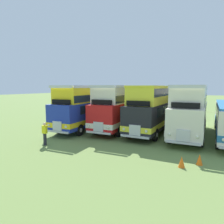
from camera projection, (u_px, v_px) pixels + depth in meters
ground_plane at (153, 132)px, 20.15m from camera, size 200.00×200.00×0.00m
bus_first_in_row at (92, 105)px, 22.55m from camera, size 2.66×11.67×4.52m
bus_second_in_row at (121, 107)px, 21.32m from camera, size 2.64×9.78×4.52m
bus_third_in_row at (153, 107)px, 19.90m from camera, size 2.96×9.95×4.49m
bus_fourth_in_row at (191, 109)px, 18.48m from camera, size 2.70×10.42×4.52m
cone_near_end at (182, 162)px, 11.21m from camera, size 0.36×0.36×0.62m
cone_mid_row at (200, 160)px, 11.58m from camera, size 0.36×0.36×0.61m
marshal_person at (45, 134)px, 15.46m from camera, size 0.36×0.24×1.73m
rope_fence_line at (171, 112)px, 30.54m from camera, size 19.60×0.08×1.05m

